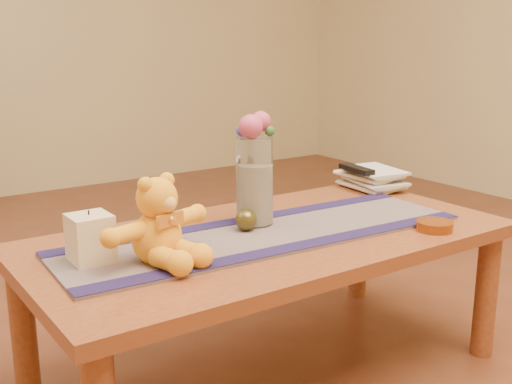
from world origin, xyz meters
TOP-DOWN VIEW (x-y plane):
  - floor at (0.00, 0.00)m, footprint 5.50×5.50m
  - coffee_table_top at (0.00, 0.00)m, footprint 1.40×0.70m
  - table_leg_fr at (0.64, -0.29)m, footprint 0.07×0.07m
  - table_leg_bl at (-0.64, 0.29)m, footprint 0.07×0.07m
  - table_leg_br at (0.64, 0.29)m, footprint 0.07×0.07m
  - persian_runner at (-0.02, -0.01)m, footprint 1.22×0.41m
  - runner_border_near at (-0.03, -0.16)m, footprint 1.20×0.12m
  - runner_border_far at (-0.02, 0.13)m, footprint 1.20×0.12m
  - teddy_bear at (-0.37, -0.03)m, footprint 0.36×0.32m
  - pillar_candle at (-0.51, 0.05)m, footprint 0.10×0.10m
  - candle_wick at (-0.51, 0.05)m, footprint 0.00×0.00m
  - glass_vase at (0.00, 0.08)m, footprint 0.11×0.11m
  - potpourri_fill at (0.00, 0.08)m, footprint 0.09×0.09m
  - rose_left at (-0.02, 0.07)m, footprint 0.07×0.07m
  - rose_right at (0.03, 0.09)m, footprint 0.06×0.06m
  - blue_flower_back at (0.01, 0.12)m, footprint 0.04×0.04m
  - blue_flower_side at (-0.03, 0.10)m, footprint 0.04×0.04m
  - leaf_sprig at (0.04, 0.06)m, footprint 0.03×0.03m
  - bronze_ball at (-0.06, 0.04)m, footprint 0.07×0.07m
  - book_bottom at (0.55, 0.24)m, footprint 0.18×0.23m
  - book_lower at (0.56, 0.23)m, footprint 0.21×0.25m
  - book_upper at (0.55, 0.24)m, footprint 0.17×0.23m
  - book_top at (0.56, 0.23)m, footprint 0.20×0.25m
  - tv_remote at (0.55, 0.23)m, footprint 0.06×0.16m
  - amber_dish at (0.41, -0.25)m, footprint 0.13×0.13m

SIDE VIEW (x-z plane):
  - floor at x=0.00m, z-range 0.00..0.00m
  - table_leg_fr at x=0.64m, z-range 0.00..0.41m
  - table_leg_bl at x=-0.64m, z-range 0.00..0.41m
  - table_leg_br at x=0.64m, z-range 0.00..0.41m
  - coffee_table_top at x=0.00m, z-range 0.41..0.45m
  - persian_runner at x=-0.02m, z-range 0.45..0.46m
  - runner_border_near at x=-0.03m, z-range 0.46..0.46m
  - runner_border_far at x=-0.02m, z-range 0.46..0.46m
  - book_bottom at x=0.55m, z-range 0.45..0.47m
  - amber_dish at x=0.41m, z-range 0.45..0.48m
  - book_lower at x=0.56m, z-range 0.47..0.49m
  - bronze_ball at x=-0.06m, z-range 0.46..0.52m
  - book_upper at x=0.55m, z-range 0.49..0.51m
  - book_top at x=0.56m, z-range 0.51..0.53m
  - pillar_candle at x=-0.51m, z-range 0.46..0.58m
  - tv_remote at x=0.55m, z-range 0.53..0.54m
  - potpourri_fill at x=0.00m, z-range 0.46..0.64m
  - teddy_bear at x=-0.37m, z-range 0.46..0.66m
  - candle_wick at x=-0.51m, z-range 0.58..0.59m
  - glass_vase at x=0.00m, z-range 0.46..0.72m
  - leaf_sprig at x=0.04m, z-range 0.72..0.75m
  - blue_flower_side at x=-0.03m, z-range 0.72..0.76m
  - blue_flower_back at x=0.01m, z-range 0.72..0.77m
  - rose_left at x=-0.02m, z-range 0.72..0.79m
  - rose_right at x=0.03m, z-range 0.73..0.79m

